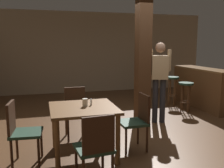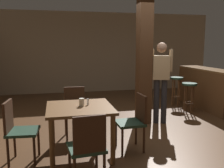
{
  "view_description": "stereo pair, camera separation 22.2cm",
  "coord_description": "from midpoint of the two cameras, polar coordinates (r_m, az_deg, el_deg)",
  "views": [
    {
      "loc": [
        -1.95,
        -4.3,
        1.67
      ],
      "look_at": [
        -0.66,
        0.33,
        0.91
      ],
      "focal_mm": 40.0,
      "sensor_mm": 36.0,
      "label": 1
    },
    {
      "loc": [
        -1.73,
        -4.36,
        1.67
      ],
      "look_at": [
        -0.66,
        0.33,
        0.91
      ],
      "focal_mm": 40.0,
      "sensor_mm": 36.0,
      "label": 2
    }
  ],
  "objects": [
    {
      "name": "chair_west",
      "position": [
        3.79,
        -21.78,
        -9.63
      ],
      "size": [
        0.46,
        0.46,
        0.89
      ],
      "color": "#1E3828",
      "rests_on": "ground_plane"
    },
    {
      "name": "salt_shaker",
      "position": [
        3.83,
        -6.48,
        -4.12
      ],
      "size": [
        0.03,
        0.03,
        0.1
      ],
      "primitive_type": "cylinder",
      "color": "silver",
      "rests_on": "dining_table"
    },
    {
      "name": "pillar",
      "position": [
        5.3,
        5.9,
        5.97
      ],
      "size": [
        0.28,
        0.28,
        2.8
      ],
      "primitive_type": "cube",
      "color": "#422816",
      "rests_on": "ground_plane"
    },
    {
      "name": "bar_stool_mid",
      "position": [
        7.1,
        12.78,
        -0.02
      ],
      "size": [
        0.34,
        0.34,
        0.8
      ],
      "color": "#1E3828",
      "rests_on": "ground_plane"
    },
    {
      "name": "bar_stool_near",
      "position": [
        6.44,
        15.58,
        -1.29
      ],
      "size": [
        0.36,
        0.36,
        0.75
      ],
      "color": "#1E3828",
      "rests_on": "ground_plane"
    },
    {
      "name": "bar_counter",
      "position": [
        7.1,
        18.6,
        -0.72
      ],
      "size": [
        0.56,
        2.11,
        1.05
      ],
      "color": "brown",
      "rests_on": "ground_plane"
    },
    {
      "name": "chair_east",
      "position": [
        4.01,
        4.15,
        -7.95
      ],
      "size": [
        0.44,
        0.44,
        0.89
      ],
      "color": "#1E3828",
      "rests_on": "ground_plane"
    },
    {
      "name": "wall_back",
      "position": [
        9.02,
        -3.85,
        7.22
      ],
      "size": [
        8.0,
        0.1,
        2.8
      ],
      "primitive_type": "cube",
      "color": "gray",
      "rests_on": "ground_plane"
    },
    {
      "name": "ground_plane",
      "position": [
        4.99,
        7.14,
        -10.68
      ],
      "size": [
        10.8,
        10.8,
        0.0
      ],
      "primitive_type": "plane",
      "color": "#4C301C"
    },
    {
      "name": "chair_south",
      "position": [
        3.0,
        -5.97,
        -13.93
      ],
      "size": [
        0.46,
        0.46,
        0.89
      ],
      "color": "#1E3828",
      "rests_on": "ground_plane"
    },
    {
      "name": "standing_person",
      "position": [
        5.38,
        9.66,
        1.68
      ],
      "size": [
        0.47,
        0.3,
        1.72
      ],
      "color": "tan",
      "rests_on": "ground_plane"
    },
    {
      "name": "dining_table",
      "position": [
        3.78,
        -8.25,
        -7.02
      ],
      "size": [
        0.97,
        0.97,
        0.76
      ],
      "color": "brown",
      "rests_on": "ground_plane"
    },
    {
      "name": "chair_north",
      "position": [
        4.63,
        -9.63,
        -5.75
      ],
      "size": [
        0.43,
        0.43,
        0.89
      ],
      "color": "#1E3828",
      "rests_on": "ground_plane"
    },
    {
      "name": "napkin_cup",
      "position": [
        3.76,
        -7.87,
        -4.22
      ],
      "size": [
        0.08,
        0.08,
        0.12
      ],
      "primitive_type": "cylinder",
      "color": "silver",
      "rests_on": "dining_table"
    }
  ]
}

